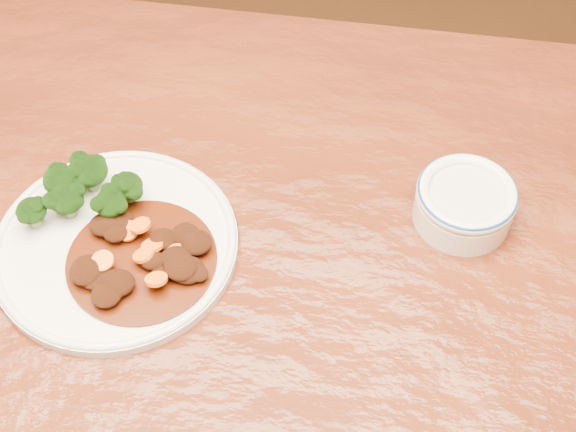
{
  "coord_description": "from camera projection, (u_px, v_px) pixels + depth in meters",
  "views": [
    {
      "loc": [
        0.09,
        -0.42,
        1.45
      ],
      "look_at": [
        0.06,
        0.09,
        0.77
      ],
      "focal_mm": 50.0,
      "sensor_mm": 36.0,
      "label": 1
    }
  ],
  "objects": [
    {
      "name": "dinner_plate",
      "position": [
        116.0,
        244.0,
        0.84
      ],
      "size": [
        0.26,
        0.26,
        0.02
      ],
      "rotation": [
        0.0,
        0.0,
        0.02
      ],
      "color": "silver",
      "rests_on": "dining_table"
    },
    {
      "name": "dip_bowl",
      "position": [
        465.0,
        202.0,
        0.85
      ],
      "size": [
        0.11,
        0.11,
        0.05
      ],
      "rotation": [
        0.0,
        0.0,
        0.23
      ],
      "color": "white",
      "rests_on": "dining_table"
    },
    {
      "name": "dining_table",
      "position": [
        227.0,
        335.0,
        0.88
      ],
      "size": [
        1.59,
        1.05,
        0.75
      ],
      "rotation": [
        0.0,
        0.0,
        -0.1
      ],
      "color": "#602410",
      "rests_on": "ground"
    },
    {
      "name": "broccoli_florets",
      "position": [
        83.0,
        187.0,
        0.85
      ],
      "size": [
        0.13,
        0.09,
        0.04
      ],
      "color": "#6E964D",
      "rests_on": "dinner_plate"
    },
    {
      "name": "mince_stew",
      "position": [
        142.0,
        258.0,
        0.82
      ],
      "size": [
        0.16,
        0.16,
        0.03
      ],
      "color": "#491407",
      "rests_on": "dinner_plate"
    }
  ]
}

